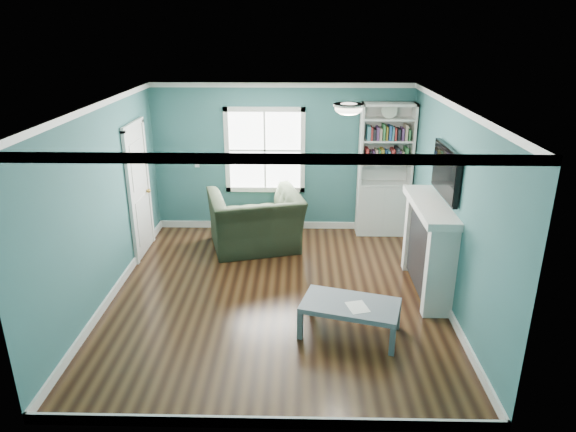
{
  "coord_description": "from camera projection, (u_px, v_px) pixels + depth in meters",
  "views": [
    {
      "loc": [
        0.3,
        -6.25,
        3.52
      ],
      "look_at": [
        0.15,
        0.4,
        1.02
      ],
      "focal_mm": 32.0,
      "sensor_mm": 36.0,
      "label": 1
    }
  ],
  "objects": [
    {
      "name": "fireplace",
      "position": [
        428.0,
        248.0,
        7.01
      ],
      "size": [
        0.44,
        1.58,
        1.3
      ],
      "color": "black",
      "rests_on": "ground"
    },
    {
      "name": "light_switch",
      "position": [
        197.0,
        164.0,
        9.02
      ],
      "size": [
        0.08,
        0.01,
        0.12
      ],
      "primitive_type": "cube",
      "color": "white",
      "rests_on": "room_walls"
    },
    {
      "name": "floor",
      "position": [
        276.0,
        295.0,
        7.09
      ],
      "size": [
        5.0,
        5.0,
        0.0
      ],
      "primitive_type": "plane",
      "color": "black",
      "rests_on": "ground"
    },
    {
      "name": "door",
      "position": [
        139.0,
        189.0,
        8.07
      ],
      "size": [
        0.12,
        0.98,
        2.17
      ],
      "color": "silver",
      "rests_on": "ground"
    },
    {
      "name": "recliner",
      "position": [
        255.0,
        212.0,
        8.37
      ],
      "size": [
        1.64,
        1.29,
        1.26
      ],
      "primitive_type": "imported",
      "rotation": [
        0.0,
        0.0,
        -2.87
      ],
      "color": "black",
      "rests_on": "ground"
    },
    {
      "name": "room_walls",
      "position": [
        275.0,
        186.0,
        6.53
      ],
      "size": [
        5.0,
        5.0,
        5.0
      ],
      "color": "#336867",
      "rests_on": "ground"
    },
    {
      "name": "tv",
      "position": [
        446.0,
        172.0,
        6.62
      ],
      "size": [
        0.06,
        1.1,
        0.65
      ],
      "primitive_type": "cube",
      "color": "black",
      "rests_on": "fireplace"
    },
    {
      "name": "paper_sheet",
      "position": [
        358.0,
        307.0,
        5.98
      ],
      "size": [
        0.29,
        0.33,
        0.0
      ],
      "primitive_type": "cube",
      "rotation": [
        0.0,
        0.0,
        0.27
      ],
      "color": "white",
      "rests_on": "coffee_table"
    },
    {
      "name": "bookshelf",
      "position": [
        384.0,
        183.0,
        8.88
      ],
      "size": [
        0.9,
        0.35,
        2.31
      ],
      "color": "silver",
      "rests_on": "ground"
    },
    {
      "name": "window",
      "position": [
        265.0,
        150.0,
        8.91
      ],
      "size": [
        1.4,
        0.06,
        1.5
      ],
      "color": "white",
      "rests_on": "room_walls"
    },
    {
      "name": "coffee_table",
      "position": [
        350.0,
        307.0,
        6.09
      ],
      "size": [
        1.27,
        0.91,
        0.41
      ],
      "rotation": [
        0.0,
        0.0,
        -0.28
      ],
      "color": "#505960",
      "rests_on": "ground"
    },
    {
      "name": "ceiling_fixture",
      "position": [
        349.0,
        108.0,
        6.27
      ],
      "size": [
        0.38,
        0.38,
        0.15
      ],
      "color": "white",
      "rests_on": "room_walls"
    },
    {
      "name": "trim",
      "position": [
        276.0,
        211.0,
        6.65
      ],
      "size": [
        4.5,
        5.0,
        2.6
      ],
      "color": "white",
      "rests_on": "ground"
    }
  ]
}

